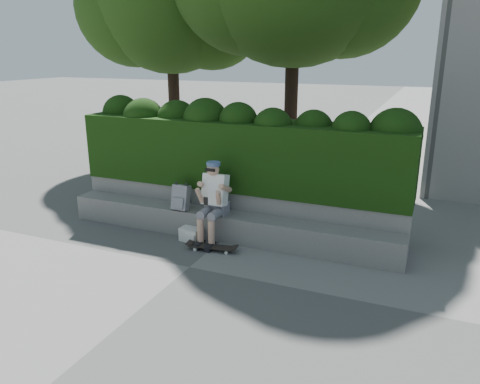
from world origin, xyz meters
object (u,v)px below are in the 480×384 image
at_px(person, 214,199).
at_px(backpack_plaid, 181,198).
at_px(skateboard, 212,247).
at_px(backpack_ground, 191,234).

height_order(person, backpack_plaid, person).
relative_size(skateboard, backpack_plaid, 1.78).
bearing_deg(backpack_ground, skateboard, -17.98).
relative_size(person, backpack_ground, 3.85).
bearing_deg(backpack_plaid, person, -5.51).
height_order(person, skateboard, person).
distance_m(person, skateboard, 0.80).
relative_size(skateboard, backpack_ground, 2.17).
bearing_deg(backpack_plaid, skateboard, -28.48).
bearing_deg(backpack_ground, backpack_plaid, 151.32).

